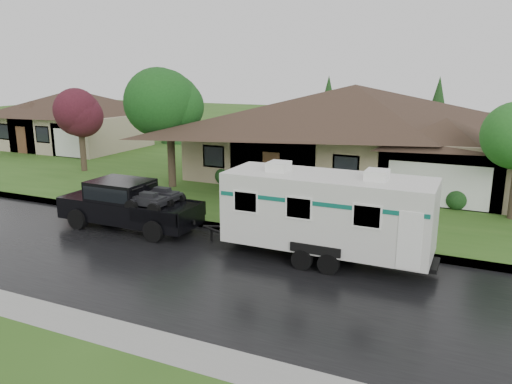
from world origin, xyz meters
TOP-DOWN VIEW (x-y plane):
  - ground at (0.00, 0.00)m, footprint 140.00×140.00m
  - road at (0.00, -2.00)m, footprint 140.00×8.00m
  - curb at (0.00, 2.25)m, footprint 140.00×0.50m
  - lawn at (0.00, 15.00)m, footprint 140.00×26.00m
  - house_main at (2.29, 13.84)m, footprint 19.44×10.80m
  - house_far at (-21.78, 15.85)m, footprint 10.80×8.64m
  - tree_left_green at (-6.67, 7.45)m, footprint 3.87×3.87m
  - tree_red at (-14.43, 8.75)m, footprint 3.16×3.16m
  - shrub_row at (2.00, 9.30)m, footprint 13.60×1.00m
  - pickup_truck at (-4.38, 0.66)m, footprint 6.21×2.36m
  - travel_trailer at (4.44, 0.66)m, footprint 7.65×2.69m

SIDE VIEW (x-z plane):
  - ground at x=0.00m, z-range 0.00..0.00m
  - road at x=0.00m, z-range 0.00..0.01m
  - curb at x=0.00m, z-range 0.00..0.15m
  - lawn at x=0.00m, z-range 0.00..0.15m
  - shrub_row at x=2.00m, z-range 0.15..1.15m
  - pickup_truck at x=-4.38m, z-range 0.07..2.14m
  - travel_trailer at x=4.44m, z-range 0.10..3.54m
  - house_far at x=-21.78m, z-range 0.07..5.87m
  - house_main at x=2.29m, z-range 0.14..7.04m
  - tree_red at x=-14.43m, z-range 1.16..6.40m
  - tree_left_green at x=-6.67m, z-range 1.39..7.80m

